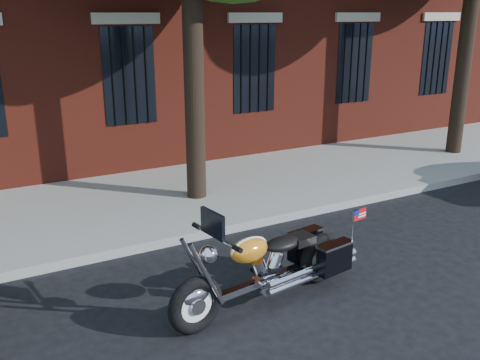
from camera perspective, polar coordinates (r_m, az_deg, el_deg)
ground at (r=7.60m, az=1.10°, el=-9.67°), size 120.00×120.00×0.00m
curb at (r=8.68m, az=-3.46°, el=-5.57°), size 40.00×0.16×0.15m
sidewalk at (r=10.30m, az=-7.98°, el=-1.94°), size 40.00×3.60×0.15m
motorcycle at (r=6.66m, az=3.52°, el=-9.27°), size 2.81×1.03×1.40m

